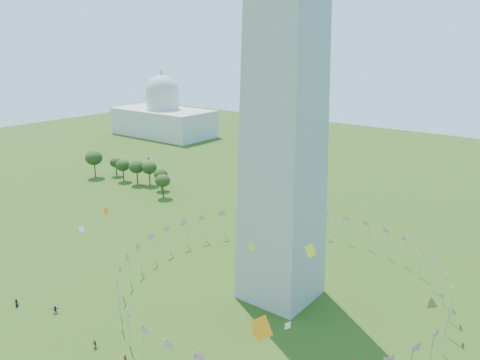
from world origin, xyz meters
name	(u,v)px	position (x,y,z in m)	size (l,w,h in m)	color
flag_ring	(280,278)	(0.00, 50.00, 4.50)	(80.24, 80.24, 9.00)	silver
capitol_building	(163,102)	(-180.00, 180.00, 23.00)	(70.00, 35.00, 46.00)	beige
kites_aloft	(262,295)	(15.29, 19.92, 19.18)	(116.76, 72.55, 37.08)	orange
tree_line_west	(129,172)	(-108.04, 90.47, 5.40)	(55.60, 15.39, 12.65)	#304B19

